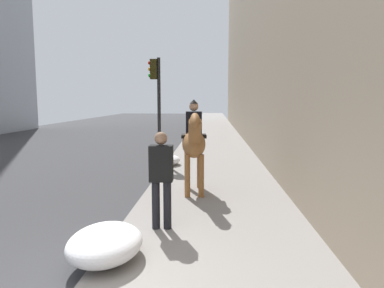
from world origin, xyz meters
TOP-DOWN VIEW (x-y plane):
  - mounted_horse_near at (4.69, -1.21)m, footprint 2.15×0.68m
  - pedestrian_greeting at (2.22, -0.77)m, footprint 0.27×0.41m
  - traffic_light_near_curb at (9.01, 0.35)m, footprint 0.20×0.44m
  - snow_pile_near at (0.95, -0.15)m, footprint 1.35×1.04m
  - snow_pile_far at (8.46, -0.15)m, footprint 1.00×0.77m

SIDE VIEW (x-z plane):
  - snow_pile_far at x=8.46m, z-range 0.12..0.46m
  - snow_pile_near at x=0.95m, z-range 0.12..0.59m
  - pedestrian_greeting at x=2.22m, z-range 0.25..1.95m
  - mounted_horse_near at x=4.69m, z-range 0.23..2.49m
  - traffic_light_near_curb at x=9.01m, z-range 0.66..4.50m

